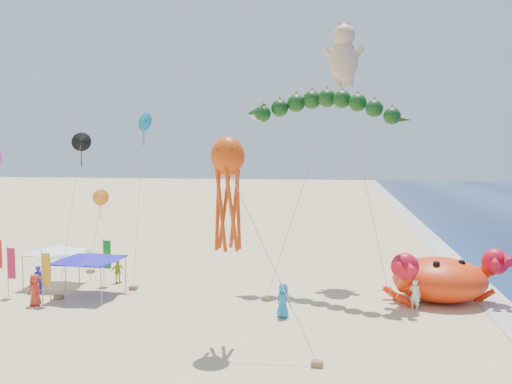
% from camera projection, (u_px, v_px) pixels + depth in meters
% --- Properties ---
extents(ground, '(320.00, 320.00, 0.00)m').
position_uv_depth(ground, '(285.00, 310.00, 27.95)').
color(ground, '#D1B784').
rests_on(ground, ground).
extents(crab_inflatable, '(7.39, 6.32, 3.24)m').
position_uv_depth(crab_inflatable, '(440.00, 278.00, 29.58)').
color(crab_inflatable, red).
rests_on(crab_inflatable, ground).
extents(dragon_kite, '(10.36, 5.21, 12.58)m').
position_uv_depth(dragon_kite, '(322.00, 112.00, 31.63)').
color(dragon_kite, '#0E3610').
rests_on(dragon_kite, ground).
extents(cherub_kite, '(4.25, 4.70, 17.98)m').
position_uv_depth(cherub_kite, '(344.00, 54.00, 35.06)').
color(cherub_kite, '#DFB088').
rests_on(cherub_kite, ground).
extents(octopus_kite, '(5.31, 3.06, 9.53)m').
position_uv_depth(octopus_kite, '(228.00, 185.00, 22.85)').
color(octopus_kite, '#DF430B').
rests_on(octopus_kite, ground).
extents(canopy_blue, '(3.84, 3.84, 2.71)m').
position_uv_depth(canopy_blue, '(89.00, 257.00, 30.70)').
color(canopy_blue, gray).
rests_on(canopy_blue, ground).
extents(canopy_white, '(3.60, 3.60, 2.71)m').
position_uv_depth(canopy_white, '(57.00, 249.00, 33.27)').
color(canopy_white, gray).
rests_on(canopy_white, ground).
extents(feather_flags, '(7.82, 4.77, 3.20)m').
position_uv_depth(feather_flags, '(41.00, 261.00, 31.48)').
color(feather_flags, gray).
rests_on(feather_flags, ground).
extents(beachgoers, '(23.61, 6.64, 1.85)m').
position_uv_depth(beachgoers, '(162.00, 288.00, 29.30)').
color(beachgoers, white).
rests_on(beachgoers, ground).
extents(small_kites, '(10.30, 12.18, 11.67)m').
position_uv_depth(small_kites, '(63.00, 176.00, 33.52)').
color(small_kites, orange).
rests_on(small_kites, ground).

